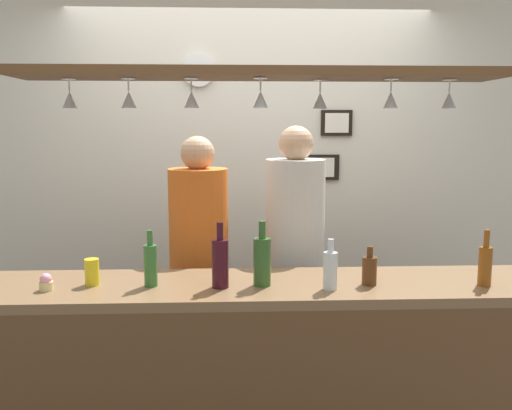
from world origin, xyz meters
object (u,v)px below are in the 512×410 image
at_px(person_middle_white_patterned_shirt, 295,243).
at_px(picture_frame_lower_pair, 318,167).
at_px(wall_clock, 198,70).
at_px(bottle_beer_brown_stubby, 369,270).
at_px(bottle_beer_green_import, 151,264).
at_px(bottle_wine_dark_red, 220,262).
at_px(bottle_soda_clear, 330,269).
at_px(picture_frame_upper_small, 337,123).
at_px(bottle_champagne_green, 262,260).
at_px(drink_can, 92,272).
at_px(person_left_orange_shirt, 199,250).
at_px(bottle_beer_amber_tall, 485,264).
at_px(cupcake, 46,283).

xyz_separation_m(person_middle_white_patterned_shirt, picture_frame_lower_pair, (0.25, 0.77, 0.38)).
bearing_deg(person_middle_white_patterned_shirt, wall_clock, 127.78).
distance_m(bottle_beer_brown_stubby, picture_frame_lower_pair, 1.50).
bearing_deg(bottle_beer_green_import, bottle_wine_dark_red, -6.45).
height_order(bottle_soda_clear, picture_frame_upper_small, picture_frame_upper_small).
bearing_deg(wall_clock, picture_frame_lower_pair, 0.43).
bearing_deg(bottle_champagne_green, drink_can, 176.78).
bearing_deg(picture_frame_upper_small, bottle_champagne_green, -112.70).
relative_size(bottle_soda_clear, wall_clock, 1.05).
xyz_separation_m(bottle_beer_green_import, picture_frame_upper_small, (1.11, 1.43, 0.64)).
xyz_separation_m(person_left_orange_shirt, wall_clock, (-0.03, 0.76, 1.09)).
height_order(bottle_wine_dark_red, bottle_soda_clear, bottle_wine_dark_red).
distance_m(drink_can, wall_clock, 1.79).
relative_size(bottle_wine_dark_red, bottle_beer_green_import, 1.15).
xyz_separation_m(bottle_beer_brown_stubby, bottle_soda_clear, (-0.19, -0.07, 0.02)).
bearing_deg(bottle_wine_dark_red, drink_can, 173.52).
bearing_deg(drink_can, wall_clock, 73.19).
height_order(bottle_champagne_green, picture_frame_upper_small, picture_frame_upper_small).
bearing_deg(drink_can, person_middle_white_patterned_shirt, 32.26).
distance_m(bottle_soda_clear, bottle_champagne_green, 0.31).
bearing_deg(wall_clock, bottle_soda_clear, -66.55).
height_order(bottle_beer_brown_stubby, picture_frame_upper_small, picture_frame_upper_small).
height_order(picture_frame_upper_small, picture_frame_lower_pair, picture_frame_upper_small).
bearing_deg(person_middle_white_patterned_shirt, picture_frame_lower_pair, 71.98).
distance_m(bottle_wine_dark_red, picture_frame_upper_small, 1.79).
bearing_deg(bottle_soda_clear, person_left_orange_shirt, 129.59).
distance_m(bottle_beer_amber_tall, bottle_champagne_green, 1.02).
distance_m(bottle_beer_green_import, drink_can, 0.28).
height_order(cupcake, picture_frame_lower_pair, picture_frame_lower_pair).
height_order(person_left_orange_shirt, bottle_champagne_green, person_left_orange_shirt).
xyz_separation_m(person_left_orange_shirt, bottle_soda_clear, (0.63, -0.76, 0.08)).
relative_size(drink_can, picture_frame_upper_small, 0.55).
relative_size(drink_can, cupcake, 1.56).
bearing_deg(bottle_beer_brown_stubby, bottle_beer_amber_tall, -4.11).
xyz_separation_m(person_middle_white_patterned_shirt, bottle_beer_amber_tall, (0.79, -0.73, 0.05)).
xyz_separation_m(bottle_wine_dark_red, wall_clock, (-0.17, 1.46, 0.98)).
xyz_separation_m(bottle_beer_amber_tall, bottle_beer_green_import, (-1.53, 0.06, 0.00)).
relative_size(bottle_soda_clear, drink_can, 1.89).
height_order(cupcake, wall_clock, wall_clock).
bearing_deg(bottle_beer_amber_tall, bottle_soda_clear, -177.74).
distance_m(person_middle_white_patterned_shirt, wall_clock, 1.42).
bearing_deg(bottle_wine_dark_red, bottle_beer_amber_tall, -1.23).
distance_m(bottle_beer_brown_stubby, bottle_wine_dark_red, 0.69).
height_order(person_left_orange_shirt, cupcake, person_left_orange_shirt).
distance_m(bottle_beer_brown_stubby, bottle_beer_green_import, 1.00).
bearing_deg(person_left_orange_shirt, bottle_beer_brown_stubby, -40.16).
xyz_separation_m(person_left_orange_shirt, cupcake, (-0.64, -0.72, 0.02)).
xyz_separation_m(bottle_beer_green_import, bottle_soda_clear, (0.81, -0.09, -0.01)).
bearing_deg(person_left_orange_shirt, picture_frame_lower_pair, 43.49).
bearing_deg(bottle_beer_amber_tall, bottle_beer_green_import, 177.68).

